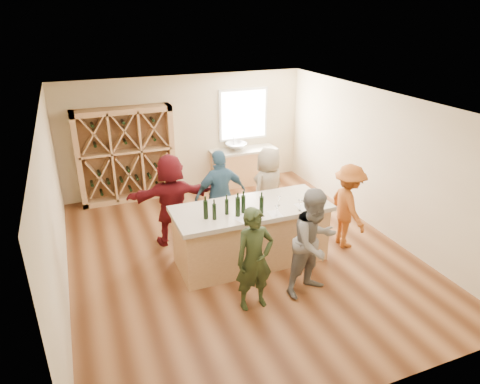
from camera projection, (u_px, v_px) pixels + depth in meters
name	position (u px, v px, depth m)	size (l,w,h in m)	color
floor	(239.00, 255.00, 8.03)	(6.00, 7.00, 0.10)	brown
ceiling	(239.00, 101.00, 6.88)	(6.00, 7.00, 0.10)	white
wall_back	(185.00, 133.00, 10.48)	(6.00, 0.10, 2.80)	beige
wall_front	(365.00, 304.00, 4.43)	(6.00, 0.10, 2.80)	beige
wall_left	(50.00, 213.00, 6.41)	(0.10, 7.00, 2.80)	beige
wall_right	(381.00, 162.00, 8.49)	(0.10, 7.00, 2.80)	beige
window_frame	(243.00, 114.00, 10.78)	(1.30, 0.06, 1.30)	white
window_pane	(244.00, 115.00, 10.75)	(1.18, 0.01, 1.18)	white
wine_rack	(126.00, 155.00, 9.84)	(2.20, 0.45, 2.20)	tan
back_counter_base	(244.00, 167.00, 11.04)	(1.60, 0.58, 0.86)	tan
back_counter_top	(244.00, 150.00, 10.86)	(1.70, 0.62, 0.06)	#BBAF99
sink	(236.00, 147.00, 10.74)	(0.54, 0.54, 0.19)	silver
faucet	(234.00, 143.00, 10.87)	(0.02, 0.02, 0.30)	silver
tasting_counter_base	(251.00, 236.00, 7.58)	(2.60, 1.00, 1.00)	tan
tasting_counter_top	(251.00, 209.00, 7.37)	(2.72, 1.12, 0.08)	#BBAF99
wine_bottle_a	(206.00, 210.00, 6.87)	(0.08, 0.08, 0.31)	black
wine_bottle_b	(214.00, 212.00, 6.85)	(0.07, 0.07, 0.27)	black
wine_bottle_c	(227.00, 207.00, 7.03)	(0.07, 0.07, 0.27)	black
wine_bottle_d	(238.00, 207.00, 6.95)	(0.08, 0.08, 0.33)	black
wine_bottle_e	(243.00, 204.00, 7.08)	(0.08, 0.08, 0.30)	black
wine_glass_a	(248.00, 214.00, 6.88)	(0.07, 0.07, 0.18)	white
wine_glass_b	(277.00, 211.00, 6.99)	(0.06, 0.06, 0.16)	white
wine_glass_c	(300.00, 205.00, 7.17)	(0.07, 0.07, 0.20)	white
wine_glass_d	(279.00, 201.00, 7.36)	(0.06, 0.06, 0.16)	white
wine_glass_e	(309.00, 197.00, 7.48)	(0.07, 0.07, 0.19)	white
tasting_menu_a	(245.00, 219.00, 6.90)	(0.23, 0.31, 0.00)	white
tasting_menu_b	(275.00, 214.00, 7.08)	(0.20, 0.27, 0.00)	white
tasting_menu_c	(304.00, 207.00, 7.34)	(0.24, 0.33, 0.00)	white
person_near_left	(254.00, 259.00, 6.29)	(0.60, 0.44, 1.64)	#263319
person_near_right	(314.00, 243.00, 6.60)	(0.86, 0.47, 1.78)	slate
person_server	(348.00, 206.00, 7.99)	(1.05, 0.49, 1.63)	#994C19
person_far_mid	(221.00, 195.00, 8.27)	(1.05, 0.54, 1.80)	#335972
person_far_right	(268.00, 189.00, 8.67)	(0.83, 0.54, 1.71)	gray
person_far_left	(172.00, 200.00, 8.05)	(1.67, 0.60, 1.80)	#590F14
wine_bottle_f	(261.00, 205.00, 7.06)	(0.07, 0.07, 0.30)	black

